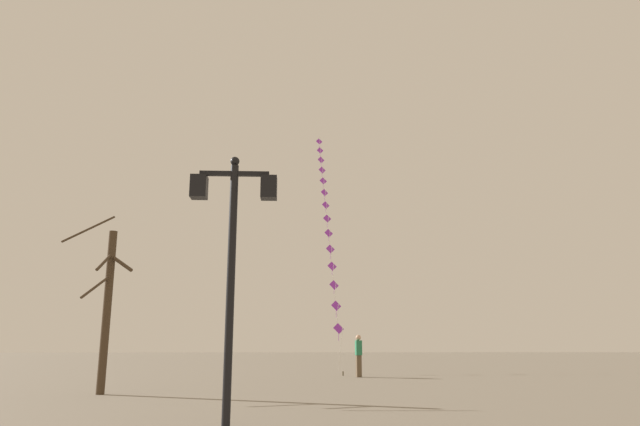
% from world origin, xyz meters
% --- Properties ---
extents(ground_plane, '(160.00, 160.00, 0.00)m').
position_xyz_m(ground_plane, '(0.00, 20.00, 0.00)').
color(ground_plane, '#756B5B').
extents(twin_lantern_lamp_post, '(1.50, 0.28, 4.54)m').
position_xyz_m(twin_lantern_lamp_post, '(-2.10, 7.00, 3.16)').
color(twin_lantern_lamp_post, black).
rests_on(twin_lantern_lamp_post, ground_plane).
extents(kite_train, '(0.79, 16.95, 17.14)m').
position_xyz_m(kite_train, '(0.93, 31.81, 9.00)').
color(kite_train, brown).
rests_on(kite_train, ground_plane).
extents(kite_flyer, '(0.26, 0.61, 1.71)m').
position_xyz_m(kite_flyer, '(1.66, 21.69, 0.90)').
color(kite_flyer, brown).
rests_on(kite_flyer, ground_plane).
extents(bare_tree, '(1.96, 1.30, 4.91)m').
position_xyz_m(bare_tree, '(-6.22, 13.54, 2.38)').
color(bare_tree, '#423323').
rests_on(bare_tree, ground_plane).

